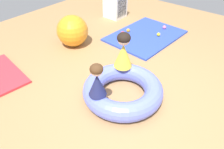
% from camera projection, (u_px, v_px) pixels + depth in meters
% --- Properties ---
extents(ground_plane, '(8.00, 8.00, 0.00)m').
position_uv_depth(ground_plane, '(131.00, 95.00, 3.21)').
color(ground_plane, '#9E7549').
extents(gym_mat_near_left, '(1.65, 1.25, 0.04)m').
position_uv_depth(gym_mat_near_left, '(145.00, 36.00, 4.69)').
color(gym_mat_near_left, '#2D47B7').
rests_on(gym_mat_near_left, ground).
extents(inflatable_cushion, '(1.15, 1.15, 0.27)m').
position_uv_depth(inflatable_cushion, '(123.00, 90.00, 3.10)').
color(inflatable_cushion, '#6070E5').
rests_on(inflatable_cushion, ground).
extents(child_in_yellow, '(0.39, 0.39, 0.55)m').
position_uv_depth(child_in_yellow, '(123.00, 50.00, 3.19)').
color(child_in_yellow, yellow).
rests_on(child_in_yellow, inflatable_cushion).
extents(child_in_navy, '(0.30, 0.30, 0.46)m').
position_uv_depth(child_in_navy, '(97.00, 80.00, 2.70)').
color(child_in_navy, navy).
rests_on(child_in_navy, inflatable_cushion).
extents(play_ball_red, '(0.11, 0.11, 0.11)m').
position_uv_depth(play_ball_red, '(123.00, 34.00, 4.60)').
color(play_ball_red, red).
rests_on(play_ball_red, gym_mat_near_left).
extents(play_ball_orange, '(0.08, 0.08, 0.08)m').
position_uv_depth(play_ball_orange, '(128.00, 30.00, 4.76)').
color(play_ball_orange, orange).
rests_on(play_ball_orange, gym_mat_near_left).
extents(play_ball_yellow, '(0.08, 0.08, 0.08)m').
position_uv_depth(play_ball_yellow, '(159.00, 34.00, 4.61)').
color(play_ball_yellow, yellow).
rests_on(play_ball_yellow, gym_mat_near_left).
extents(play_ball_pink, '(0.08, 0.08, 0.08)m').
position_uv_depth(play_ball_pink, '(164.00, 27.00, 4.89)').
color(play_ball_pink, pink).
rests_on(play_ball_pink, gym_mat_near_left).
extents(exercise_ball_large, '(0.61, 0.61, 0.61)m').
position_uv_depth(exercise_ball_large, '(72.00, 31.00, 4.23)').
color(exercise_ball_large, orange).
rests_on(exercise_ball_large, ground).
extents(storage_cube, '(0.44, 0.44, 0.56)m').
position_uv_depth(storage_cube, '(116.00, 6.00, 5.40)').
color(storage_cube, silver).
rests_on(storage_cube, ground).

